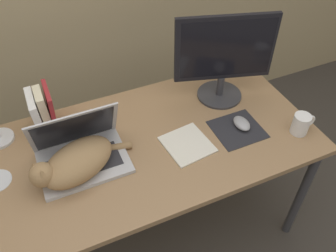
% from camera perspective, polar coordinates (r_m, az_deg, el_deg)
% --- Properties ---
extents(desk, '(1.49, 0.77, 0.72)m').
position_cam_1_polar(desk, '(1.64, -2.94, -4.06)').
color(desk, '#93704C').
rests_on(desk, ground_plane).
extents(laptop, '(0.36, 0.27, 0.26)m').
position_cam_1_polar(laptop, '(1.52, -13.78, -4.06)').
color(laptop, '#B7B7BC').
rests_on(laptop, desk).
extents(cat, '(0.43, 0.30, 0.15)m').
position_cam_1_polar(cat, '(1.46, -14.70, -5.71)').
color(cat, '#99754C').
rests_on(cat, desk).
extents(external_monitor, '(0.46, 0.22, 0.44)m').
position_cam_1_polar(external_monitor, '(1.71, 9.00, 10.93)').
color(external_monitor, '#333338').
rests_on(external_monitor, desk).
extents(mousepad, '(0.22, 0.21, 0.00)m').
position_cam_1_polar(mousepad, '(1.67, 11.06, -0.53)').
color(mousepad, '#232328').
rests_on(mousepad, desk).
extents(computer_mouse, '(0.06, 0.10, 0.04)m').
position_cam_1_polar(computer_mouse, '(1.67, 11.74, 0.41)').
color(computer_mouse, '#99999E').
rests_on(computer_mouse, mousepad).
extents(book_row, '(0.10, 0.17, 0.21)m').
position_cam_1_polar(book_row, '(1.68, -19.46, 2.23)').
color(book_row, white).
rests_on(book_row, desk).
extents(notepad, '(0.21, 0.22, 0.01)m').
position_cam_1_polar(notepad, '(1.57, 3.10, -2.94)').
color(notepad, silver).
rests_on(notepad, desk).
extents(mug, '(0.12, 0.08, 0.10)m').
position_cam_1_polar(mug, '(1.71, 20.60, 0.32)').
color(mug, white).
rests_on(mug, desk).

